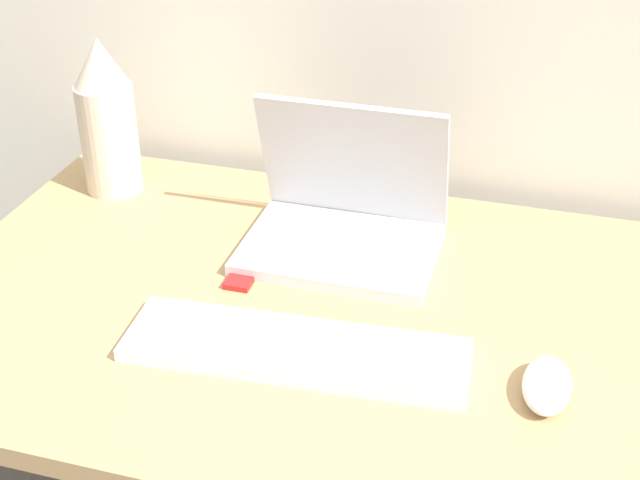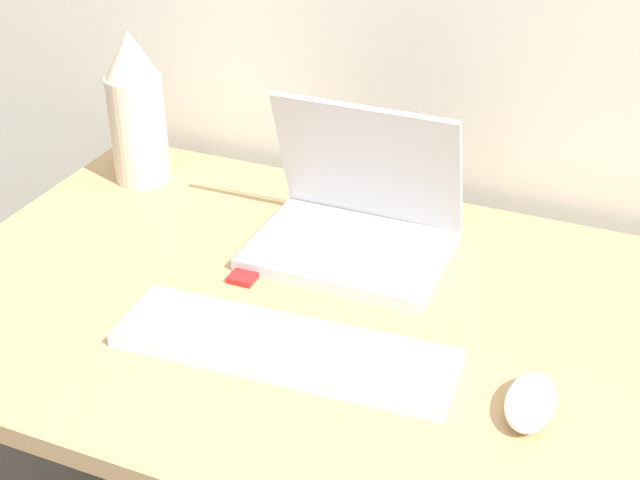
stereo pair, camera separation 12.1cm
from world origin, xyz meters
The scene contains 6 objects.
desk centered at (0.00, 0.37, 0.62)m, with size 1.19×0.75×0.71m.
laptop centered at (-0.03, 0.54, 0.76)m, with size 0.29×0.22×0.23m.
keyboard centered at (-0.02, 0.25, 0.72)m, with size 0.46×0.15×0.02m.
mouse centered at (0.29, 0.26, 0.72)m, with size 0.06×0.11×0.03m.
vase centered at (-0.47, 0.62, 0.84)m, with size 0.10×0.10×0.27m.
mp3_player centered at (-0.15, 0.40, 0.71)m, with size 0.04×0.05×0.01m.
Camera 2 is at (0.38, -0.58, 1.43)m, focal length 50.00 mm.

